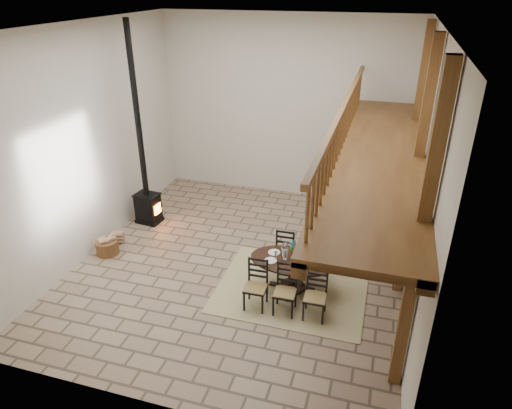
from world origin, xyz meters
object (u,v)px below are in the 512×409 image
(wood_stove, at_px, (145,182))
(log_stack, at_px, (118,237))
(log_basket, at_px, (107,246))
(dining_table, at_px, (291,275))

(wood_stove, bearing_deg, log_stack, -93.71)
(wood_stove, xyz_separation_m, log_basket, (-0.18, -1.66, -0.95))
(dining_table, xyz_separation_m, wood_stove, (-4.22, 1.88, 0.74))
(dining_table, distance_m, log_stack, 4.49)
(dining_table, bearing_deg, wood_stove, 154.56)
(dining_table, height_order, log_basket, dining_table)
(log_basket, height_order, log_stack, log_basket)
(wood_stove, bearing_deg, dining_table, -17.62)
(wood_stove, relative_size, log_stack, 15.26)
(log_basket, relative_size, log_stack, 1.57)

